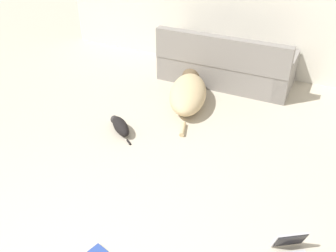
{
  "coord_description": "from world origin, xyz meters",
  "views": [
    {
      "loc": [
        1.47,
        -1.1,
        2.71
      ],
      "look_at": [
        -0.05,
        2.0,
        0.45
      ],
      "focal_mm": 40.0,
      "sensor_mm": 36.0,
      "label": 1
    }
  ],
  "objects_px": {
    "laptop_open": "(292,249)",
    "cat": "(120,126)",
    "couch": "(226,66)",
    "dog": "(189,92)"
  },
  "relations": [
    {
      "from": "cat",
      "to": "laptop_open",
      "type": "relative_size",
      "value": 1.29
    },
    {
      "from": "laptop_open",
      "to": "cat",
      "type": "bearing_deg",
      "value": 123.02
    },
    {
      "from": "dog",
      "to": "laptop_open",
      "type": "distance_m",
      "value": 2.78
    },
    {
      "from": "dog",
      "to": "cat",
      "type": "height_order",
      "value": "dog"
    },
    {
      "from": "dog",
      "to": "cat",
      "type": "bearing_deg",
      "value": 137.61
    },
    {
      "from": "cat",
      "to": "laptop_open",
      "type": "bearing_deg",
      "value": -165.13
    },
    {
      "from": "cat",
      "to": "laptop_open",
      "type": "xyz_separation_m",
      "value": [
        2.35,
        -0.98,
        -0.01
      ]
    },
    {
      "from": "couch",
      "to": "laptop_open",
      "type": "relative_size",
      "value": 5.0
    },
    {
      "from": "dog",
      "to": "laptop_open",
      "type": "bearing_deg",
      "value": -156.05
    },
    {
      "from": "couch",
      "to": "dog",
      "type": "xyz_separation_m",
      "value": [
        -0.25,
        -0.89,
        -0.09
      ]
    }
  ]
}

